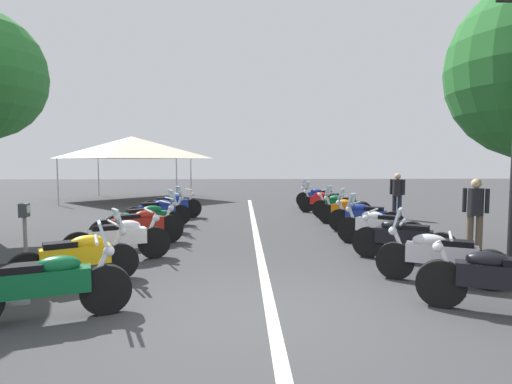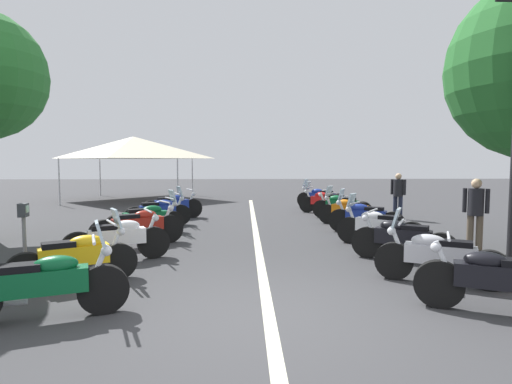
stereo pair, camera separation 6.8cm
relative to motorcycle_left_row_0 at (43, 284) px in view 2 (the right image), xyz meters
name	(u,v)px [view 2 (the right image)]	position (x,y,z in m)	size (l,w,h in m)	color
ground_plane	(269,318)	(0.03, -2.79, -0.47)	(80.00, 80.00, 0.00)	#38383A
lane_centre_stripe	(257,240)	(5.18, -2.79, -0.47)	(20.98, 0.16, 0.01)	beige
motorcycle_left_row_0	(43,284)	(0.00, 0.00, 0.00)	(0.96, 2.01, 1.21)	black
motorcycle_left_row_1	(77,257)	(1.51, 0.20, -0.01)	(1.11, 1.78, 1.19)	black
motorcycle_left_row_2	(118,239)	(3.03, 0.00, -0.01)	(1.04, 1.93, 1.00)	black
motorcycle_left_row_3	(139,226)	(4.53, -0.02, 0.00)	(1.28, 1.95, 1.02)	black
motorcycle_left_row_4	(147,218)	(5.94, 0.12, -0.01)	(1.22, 1.92, 1.19)	black
motorcycle_left_row_5	(159,211)	(7.41, 0.11, 0.00)	(1.02, 1.91, 1.21)	black
motorcycle_left_row_6	(172,206)	(9.00, -0.03, 0.00)	(1.11, 1.98, 1.01)	black
motorcycle_right_row_0	(499,280)	(0.04, -5.73, -0.01)	(1.06, 1.95, 1.00)	black
motorcycle_right_row_1	(438,256)	(1.39, -5.57, -0.01)	(1.08, 1.87, 1.20)	black
motorcycle_right_row_2	(402,239)	(2.89, -5.57, -0.01)	(1.19, 1.79, 1.00)	black
motorcycle_right_row_3	(379,226)	(4.35, -5.58, 0.00)	(1.31, 1.77, 1.21)	black
motorcycle_right_row_4	(365,217)	(6.02, -5.74, 0.00)	(1.10, 1.87, 1.21)	black
motorcycle_right_row_5	(349,211)	(7.44, -5.66, -0.01)	(1.28, 1.75, 1.20)	black
motorcycle_right_row_6	(341,206)	(8.89, -5.78, -0.02)	(1.04, 1.90, 0.99)	black
motorcycle_right_row_7	(325,201)	(10.38, -5.52, -0.01)	(1.14, 1.91, 1.20)	black
motorcycle_right_row_8	(321,197)	(11.95, -5.64, 0.01)	(1.22, 1.90, 1.22)	black
parking_meter	(24,227)	(1.74, 1.12, 0.43)	(0.19, 0.15, 1.29)	slate
bystander_0	(476,209)	(3.79, -7.53, 0.46)	(0.32, 0.47, 1.59)	brown
bystander_1	(398,192)	(8.85, -7.71, 0.44)	(0.38, 0.42, 1.56)	#1E2338
event_tent	(134,148)	(16.12, 3.11, 2.18)	(5.81, 5.81, 3.20)	beige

